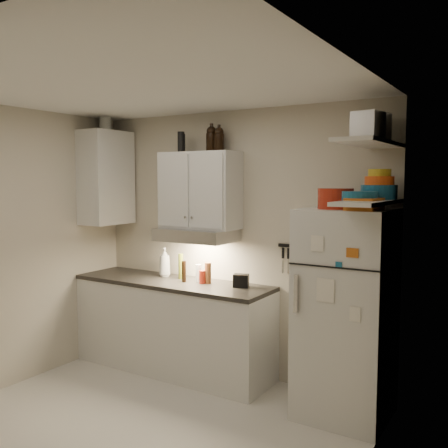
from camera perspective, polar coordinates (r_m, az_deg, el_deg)
The scene contains 35 objects.
floor at distance 4.17m, azimuth -10.30°, elevation -22.72°, with size 3.20×3.00×0.02m, color beige.
ceiling at distance 3.75m, azimuth -10.95°, elevation 15.45°, with size 3.20×3.00×0.02m, color white.
back_wall at distance 4.95m, azimuth 1.27°, elevation -2.22°, with size 3.20×0.02×2.60m, color #BDB5A2.
right_wall at distance 2.93m, azimuth 13.56°, elevation -7.45°, with size 0.02×3.00×2.60m, color #BDB5A2.
base_cabinet at distance 5.18m, azimuth -5.90°, elevation -11.65°, with size 2.10×0.60×0.88m, color silver.
countertop at distance 5.07m, azimuth -5.94°, elevation -6.66°, with size 2.10×0.62×0.04m, color #282622.
upper_cabinet at distance 4.93m, azimuth -2.77°, elevation 3.87°, with size 0.80×0.33×0.75m, color silver.
side_cabinet at distance 5.55m, azimuth -13.31°, elevation 5.16°, with size 0.33×0.55×1.00m, color silver.
range_hood at distance 4.90m, azimuth -3.18°, elevation -1.24°, with size 0.76×0.46×0.12m, color silver.
fridge at distance 4.21m, azimuth 13.75°, elevation -9.90°, with size 0.70×0.68×1.70m, color silver.
shelf_hi at distance 3.90m, azimuth 16.37°, elevation 8.87°, with size 0.30×0.95×0.03m, color silver.
shelf_lo at distance 3.89m, azimuth 16.21°, elevation 2.40°, with size 0.30×0.95×0.03m, color silver.
knife_strip at distance 4.61m, azimuth 8.63°, elevation -2.56°, with size 0.42×0.02×0.03m, color black.
dutch_oven at distance 4.01m, azimuth 12.64°, elevation 2.85°, with size 0.28×0.28×0.16m, color maroon.
book_stack at distance 3.86m, azimuth 15.74°, elevation 2.19°, with size 0.22×0.28×0.09m, color #BF5E17.
spice_jar at distance 4.05m, azimuth 13.65°, elevation 2.50°, with size 0.07×0.07×0.11m, color silver.
stock_pot at distance 4.14m, azimuth 16.41°, elevation 10.39°, with size 0.31×0.31×0.22m, color silver.
tin_a at distance 3.90m, azimuth 16.72°, elevation 10.51°, with size 0.19×0.17×0.19m, color #AAAAAD.
tin_b at distance 3.64m, azimuth 16.12°, elevation 10.82°, with size 0.18×0.18×0.18m, color #AAAAAD.
bowl_teal at distance 4.13m, azimuth 17.28°, elevation 3.50°, with size 0.28×0.28×0.11m, color #175C81.
bowl_orange at distance 4.11m, azimuth 17.33°, elevation 4.75°, with size 0.23×0.23×0.07m, color #F85617.
bowl_yellow at distance 4.11m, azimuth 17.36°, elevation 5.61°, with size 0.18×0.18×0.06m, color gold.
plates at distance 3.90m, azimuth 15.25°, elevation 3.14°, with size 0.27×0.27×0.07m, color #175C81.
growler_a at distance 4.94m, azimuth -1.44°, elevation 9.72°, with size 0.11×0.11×0.26m, color black, non-canonical shape.
growler_b at distance 4.87m, azimuth -0.57°, elevation 9.68°, with size 0.10×0.10×0.24m, color black, non-canonical shape.
thermos_a at distance 4.97m, azimuth -4.93°, elevation 9.33°, with size 0.07×0.07×0.20m, color black.
thermos_b at distance 5.09m, azimuth -4.82°, elevation 9.17°, with size 0.07×0.07×0.19m, color black.
side_jar at distance 5.64m, azimuth -13.40°, elevation 11.12°, with size 0.13×0.13×0.17m, color silver.
soap_bottle at distance 5.26m, azimuth -6.80°, elevation -4.14°, with size 0.13×0.13×0.34m, color silver.
pepper_mill at distance 4.88m, azimuth -1.85°, elevation -5.62°, with size 0.06×0.06×0.20m, color brown.
oil_bottle at distance 5.12m, azimuth -4.96°, elevation -4.84°, with size 0.05×0.05×0.26m, color #5C6719.
vinegar_bottle at distance 4.96m, azimuth -4.60°, elevation -5.43°, with size 0.04×0.04×0.21m, color black.
clear_bottle at distance 4.97m, azimuth -2.94°, elevation -5.63°, with size 0.06×0.06×0.17m, color silver.
red_jar at distance 4.88m, azimuth -2.48°, elevation -6.08°, with size 0.06×0.06×0.13m, color maroon.
caddy at distance 4.73m, azimuth 1.96°, elevation -6.49°, with size 0.14×0.10×0.12m, color black.
Camera 1 is at (2.50, -2.72, 1.93)m, focal length 40.00 mm.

